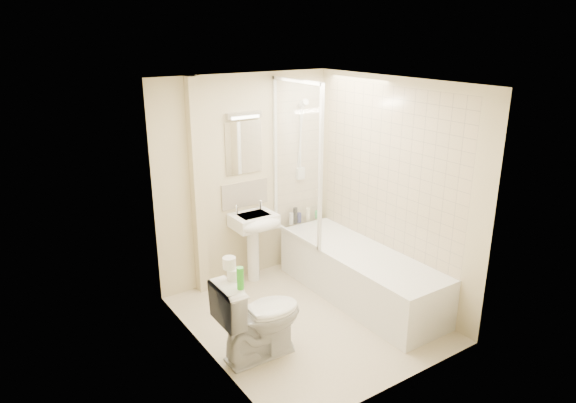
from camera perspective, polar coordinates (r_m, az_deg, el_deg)
floor at (r=5.45m, az=2.18°, el=-12.90°), size 2.50×2.50×0.00m
wall_back at (r=5.93m, az=-4.78°, el=2.44°), size 2.20×0.02×2.40m
wall_left at (r=4.41m, az=-9.31°, el=-3.58°), size 0.02×2.50×2.40m
wall_right at (r=5.62m, az=11.46°, el=1.18°), size 0.02×2.50×2.40m
ceiling at (r=4.67m, az=2.55°, el=13.10°), size 2.20×2.50×0.02m
tile_back at (r=6.25m, az=1.26°, el=5.47°), size 0.70×0.01×1.75m
tile_right at (r=5.59m, az=11.10°, el=3.52°), size 0.01×2.10×1.75m
pipe_boxing at (r=5.62m, az=-10.00°, el=1.29°), size 0.12×0.12×2.40m
splashback at (r=5.97m, az=-4.81°, el=0.83°), size 0.60×0.02×0.30m
mirror at (r=5.82m, az=-4.95°, el=5.98°), size 0.46×0.01×0.60m
strip_light at (r=5.73m, az=-4.94°, el=9.55°), size 0.42×0.07×0.07m
bathtub at (r=5.77m, az=7.98°, el=-7.91°), size 0.70×2.10×0.55m
shower_screen at (r=5.70m, az=0.91°, el=4.43°), size 0.04×0.92×1.80m
shower_fixture at (r=6.19m, az=1.49°, el=6.48°), size 0.10×0.16×0.99m
pedestal_sink at (r=5.90m, az=-3.64°, el=-3.07°), size 0.49×0.46×0.95m
bottle_white_a at (r=6.33m, az=0.36°, el=-1.93°), size 0.05×0.05×0.15m
bottle_black_b at (r=6.35m, az=0.82°, el=-1.58°), size 0.05×0.05×0.21m
bottle_blue at (r=6.40m, az=1.24°, el=-1.81°), size 0.06×0.06×0.13m
bottle_cream at (r=6.47m, az=2.23°, el=-1.43°), size 0.05×0.05×0.16m
bottle_green at (r=6.56m, az=3.26°, el=-1.45°), size 0.06×0.06×0.10m
toilet at (r=4.72m, az=-3.18°, el=-12.62°), size 0.47×0.80×0.80m
toilet_roll_lower at (r=4.46m, az=-6.10°, el=-8.04°), size 0.11×0.11×0.10m
toilet_roll_upper at (r=4.44m, az=-6.55°, el=-6.80°), size 0.11×0.11×0.10m
green_bottle at (r=4.28m, az=-5.33°, el=-8.48°), size 0.06×0.06×0.19m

